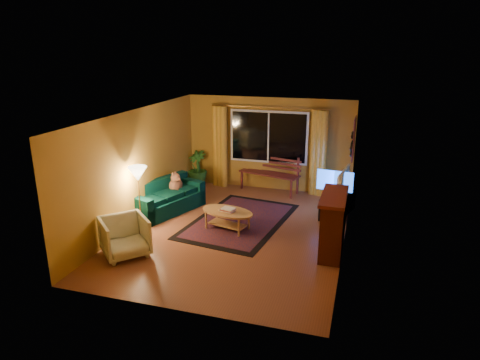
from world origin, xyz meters
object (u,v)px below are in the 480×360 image
(sofa, at_px, (167,197))
(tv_console, at_px, (338,204))
(bench, at_px, (269,182))
(floor_lamp, at_px, (139,199))
(coffee_table, at_px, (227,220))
(armchair, at_px, (125,235))

(sofa, bearing_deg, tv_console, 34.98)
(bench, xyz_separation_m, floor_lamp, (-2.09, -3.22, 0.44))
(bench, bearing_deg, coffee_table, -80.64)
(sofa, xyz_separation_m, floor_lamp, (-0.10, -1.05, 0.31))
(sofa, bearing_deg, floor_lamp, -74.81)
(armchair, bearing_deg, tv_console, -5.37)
(tv_console, bearing_deg, sofa, -148.36)
(bench, bearing_deg, floor_lamp, -107.64)
(coffee_table, bearing_deg, sofa, 161.59)
(bench, distance_m, coffee_table, 2.75)
(armchair, distance_m, coffee_table, 2.23)
(armchair, xyz_separation_m, coffee_table, (1.47, 1.67, -0.20))
(tv_console, bearing_deg, armchair, -121.29)
(floor_lamp, height_order, coffee_table, floor_lamp)
(bench, relative_size, sofa, 0.89)
(floor_lamp, height_order, tv_console, floor_lamp)
(coffee_table, relative_size, tv_console, 0.96)
(armchair, bearing_deg, floor_lamp, 59.05)
(armchair, height_order, floor_lamp, floor_lamp)
(armchair, height_order, coffee_table, armchair)
(bench, xyz_separation_m, armchair, (-1.76, -4.40, 0.16))
(floor_lamp, bearing_deg, bench, 57.04)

